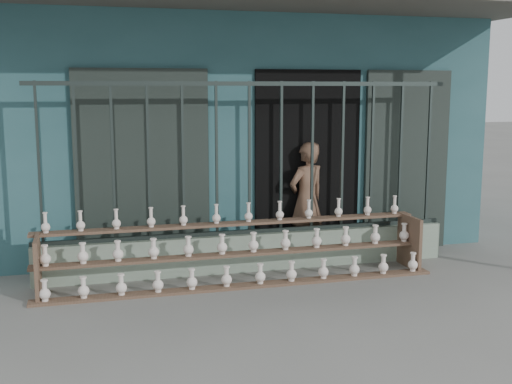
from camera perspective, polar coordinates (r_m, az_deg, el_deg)
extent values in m
plane|color=slate|center=(6.61, 2.30, -9.96)|extent=(60.00, 60.00, 0.00)
cube|color=#2D5A60|center=(10.43, -4.77, 6.07)|extent=(7.00, 5.00, 3.20)
cube|color=black|center=(8.31, 4.52, 2.50)|extent=(1.40, 0.12, 2.40)
cube|color=black|center=(7.82, -10.04, 1.96)|extent=(1.60, 0.08, 2.40)
cube|color=black|center=(8.84, 13.19, 2.69)|extent=(1.20, 0.08, 2.40)
cube|color=#8CA48D|center=(7.74, -0.58, -5.33)|extent=(5.00, 0.20, 0.45)
cube|color=#283330|center=(7.31, -18.74, 2.30)|extent=(0.03, 0.03, 1.80)
cube|color=#283330|center=(7.29, -15.67, 2.43)|extent=(0.03, 0.03, 1.80)
cube|color=#283330|center=(7.30, -12.60, 2.56)|extent=(0.03, 0.03, 1.80)
cube|color=#283330|center=(7.33, -9.53, 2.68)|extent=(0.03, 0.03, 1.80)
cube|color=#283330|center=(7.38, -6.50, 2.79)|extent=(0.03, 0.03, 1.80)
cube|color=#283330|center=(7.44, -3.52, 2.89)|extent=(0.03, 0.03, 1.80)
cube|color=#283330|center=(7.53, -0.60, 2.98)|extent=(0.03, 0.03, 1.80)
cube|color=#283330|center=(7.64, 2.25, 3.06)|extent=(0.03, 0.03, 1.80)
cube|color=#283330|center=(7.77, 5.01, 3.14)|extent=(0.03, 0.03, 1.80)
cube|color=#283330|center=(7.91, 7.68, 3.20)|extent=(0.03, 0.03, 1.80)
cube|color=#283330|center=(8.07, 10.25, 3.25)|extent=(0.03, 0.03, 1.80)
cube|color=#283330|center=(8.24, 12.72, 3.30)|extent=(0.03, 0.03, 1.80)
cube|color=#283330|center=(8.43, 15.07, 3.34)|extent=(0.03, 0.03, 1.80)
cube|color=#283330|center=(7.49, -0.61, 9.61)|extent=(5.00, 0.04, 0.05)
cube|color=#283330|center=(7.68, -0.59, -3.52)|extent=(5.00, 0.04, 0.05)
cube|color=brown|center=(7.13, -1.14, -8.36)|extent=(4.50, 0.18, 0.03)
cube|color=brown|center=(7.28, -1.63, -5.53)|extent=(4.50, 0.18, 0.03)
cube|color=brown|center=(7.45, -2.09, -2.82)|extent=(4.50, 0.18, 0.03)
cube|color=brown|center=(7.11, -18.83, -6.36)|extent=(0.04, 0.55, 0.64)
cube|color=brown|center=(8.04, 13.47, -4.32)|extent=(0.04, 0.55, 0.64)
imported|color=brown|center=(8.22, 4.52, -0.75)|extent=(0.64, 0.54, 1.50)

